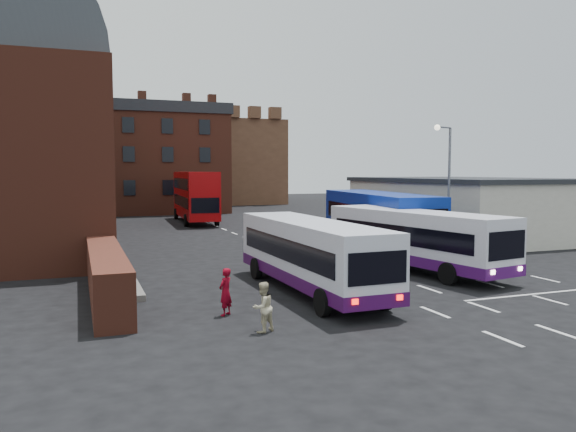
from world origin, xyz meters
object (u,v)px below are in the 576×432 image
object	(u,v)px
bus_white_outbound	(310,250)
bus_white_inbound	(414,235)
bus_blue	(378,216)
pedestrian_red	(225,292)
bus_red_double	(195,196)
pedestrian_beige	(263,307)
street_lamp	(447,177)

from	to	relation	value
bus_white_outbound	bus_white_inbound	bearing A→B (deg)	21.15
bus_blue	pedestrian_red	world-z (taller)	bus_blue
bus_red_double	pedestrian_red	world-z (taller)	bus_red_double
pedestrian_red	pedestrian_beige	xyz separation A→B (m)	(0.55, -2.25, -0.04)
bus_blue	street_lamp	bearing A→B (deg)	131.74
bus_white_inbound	bus_blue	xyz separation A→B (m)	(2.17, 7.27, 0.33)
pedestrian_red	bus_red_double	bearing A→B (deg)	-142.29
bus_white_outbound	bus_white_inbound	size ratio (longest dim) A/B	0.96
bus_white_outbound	bus_red_double	bearing A→B (deg)	85.96
street_lamp	pedestrian_beige	xyz separation A→B (m)	(-14.49, -11.01, -3.64)
bus_red_double	street_lamp	size ratio (longest dim) A/B	1.62
bus_white_inbound	bus_red_double	size ratio (longest dim) A/B	0.91
bus_blue	street_lamp	distance (m)	4.86
bus_white_inbound	bus_blue	bearing A→B (deg)	-116.33
pedestrian_red	pedestrian_beige	size ratio (longest dim) A/B	1.05
bus_blue	pedestrian_beige	size ratio (longest dim) A/B	8.58
bus_white_inbound	bus_white_outbound	bearing A→B (deg)	12.38
pedestrian_red	pedestrian_beige	distance (m)	2.32
bus_white_inbound	pedestrian_beige	bearing A→B (deg)	26.45
bus_white_inbound	street_lamp	size ratio (longest dim) A/B	1.47
bus_blue	pedestrian_red	size ratio (longest dim) A/B	8.15
bus_white_inbound	street_lamp	xyz separation A→B (m)	(4.54, 3.75, 2.70)
bus_blue	street_lamp	xyz separation A→B (m)	(2.36, -3.52, 2.37)
bus_white_inbound	street_lamp	bearing A→B (deg)	-150.09
pedestrian_beige	street_lamp	bearing A→B (deg)	-168.23
street_lamp	pedestrian_beige	world-z (taller)	street_lamp
bus_white_outbound	bus_white_inbound	xyz separation A→B (m)	(6.48, 2.63, 0.04)
bus_white_inbound	pedestrian_red	size ratio (longest dim) A/B	6.82
bus_white_outbound	pedestrian_beige	xyz separation A→B (m)	(-3.47, -4.64, -0.90)
bus_red_double	street_lamp	distance (m)	26.70
bus_white_outbound	bus_red_double	distance (m)	31.39
bus_white_inbound	bus_blue	size ratio (longest dim) A/B	0.84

